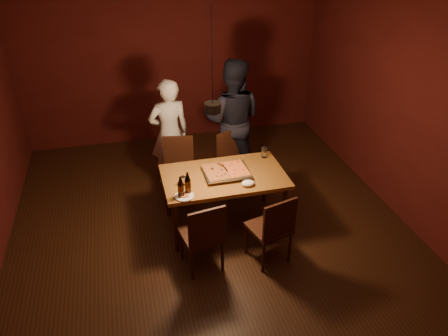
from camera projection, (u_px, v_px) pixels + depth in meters
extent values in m
plane|color=#341D0E|center=(215.00, 237.00, 5.48)|extent=(6.00, 6.00, 0.00)
plane|color=beige|center=(211.00, 3.00, 4.06)|extent=(6.00, 6.00, 0.00)
plane|color=#551613|center=(173.00, 60.00, 7.28)|extent=(5.00, 0.00, 5.00)
plane|color=#551613|center=(413.00, 115.00, 5.30)|extent=(0.00, 6.00, 6.00)
cube|color=#9A6127|center=(224.00, 177.00, 5.35)|extent=(1.50, 0.90, 0.05)
cylinder|color=#38190F|center=(176.00, 228.00, 5.09)|extent=(0.06, 0.06, 0.70)
cylinder|color=#38190F|center=(284.00, 211.00, 5.37)|extent=(0.06, 0.06, 0.70)
cylinder|color=#38190F|center=(167.00, 193.00, 5.71)|extent=(0.06, 0.06, 0.70)
cylinder|color=#38190F|center=(265.00, 180.00, 5.99)|extent=(0.06, 0.06, 0.70)
cube|color=#38190F|center=(179.00, 173.00, 6.01)|extent=(0.49, 0.49, 0.04)
cube|color=#38190F|center=(178.00, 151.00, 6.05)|extent=(0.42, 0.11, 0.45)
cube|color=#38190F|center=(237.00, 165.00, 6.19)|extent=(0.55, 0.55, 0.04)
cube|color=#38190F|center=(229.00, 145.00, 6.20)|extent=(0.40, 0.20, 0.45)
cube|color=#38190F|center=(201.00, 235.00, 4.84)|extent=(0.48, 0.48, 0.04)
cube|color=#38190F|center=(207.00, 228.00, 4.57)|extent=(0.42, 0.10, 0.45)
cube|color=#38190F|center=(269.00, 228.00, 4.95)|extent=(0.51, 0.51, 0.04)
cube|color=#38190F|center=(280.00, 220.00, 4.69)|extent=(0.41, 0.14, 0.45)
cube|color=silver|center=(226.00, 173.00, 5.33)|extent=(0.57, 0.48, 0.05)
cube|color=maroon|center=(216.00, 172.00, 5.30)|extent=(0.29, 0.44, 0.02)
cube|color=gold|center=(236.00, 169.00, 5.36)|extent=(0.27, 0.41, 0.02)
cylinder|color=black|center=(181.00, 191.00, 4.88)|extent=(0.07, 0.07, 0.17)
cone|color=black|center=(180.00, 181.00, 4.82)|extent=(0.07, 0.07, 0.10)
cylinder|color=black|center=(188.00, 187.00, 4.94)|extent=(0.07, 0.07, 0.18)
cone|color=black|center=(187.00, 177.00, 4.87)|extent=(0.07, 0.07, 0.10)
cylinder|color=silver|center=(183.00, 181.00, 5.12)|extent=(0.07, 0.07, 0.11)
cylinder|color=silver|center=(264.00, 152.00, 5.69)|extent=(0.07, 0.07, 0.15)
cylinder|color=white|center=(184.00, 196.00, 4.92)|extent=(0.22, 0.22, 0.02)
cube|color=gold|center=(184.00, 195.00, 4.92)|extent=(0.10, 0.08, 0.01)
ellipsoid|color=white|center=(248.00, 183.00, 5.11)|extent=(0.16, 0.12, 0.06)
imported|color=silver|center=(169.00, 133.00, 6.22)|extent=(0.63, 0.46, 1.61)
imported|color=black|center=(232.00, 120.00, 6.37)|extent=(1.08, 0.98, 1.82)
cylinder|color=black|center=(213.00, 108.00, 4.59)|extent=(0.18, 0.18, 0.10)
cylinder|color=black|center=(212.00, 56.00, 4.32)|extent=(0.01, 0.01, 1.00)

